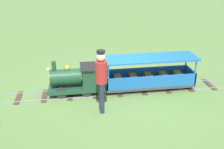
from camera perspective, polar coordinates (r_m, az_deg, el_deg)
The scene contains 5 objects.
ground_plane at distance 7.69m, azimuth 0.61°, elevation -3.73°, with size 60.00×60.00×0.00m, color #608442.
track at distance 7.70m, azimuth 1.47°, elevation -3.55°, with size 0.75×6.40×0.04m.
locomotive at distance 7.40m, azimuth -7.71°, elevation -0.95°, with size 0.71×1.45×0.99m.
passenger_car at distance 7.72m, azimuth 8.09°, elevation -0.40°, with size 0.81×2.70×0.97m.
conductor_person at distance 6.31m, azimuth -2.37°, elevation -0.47°, with size 0.30×0.30×1.62m.
Camera 1 is at (-6.75, 1.11, 3.51)m, focal length 41.91 mm.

